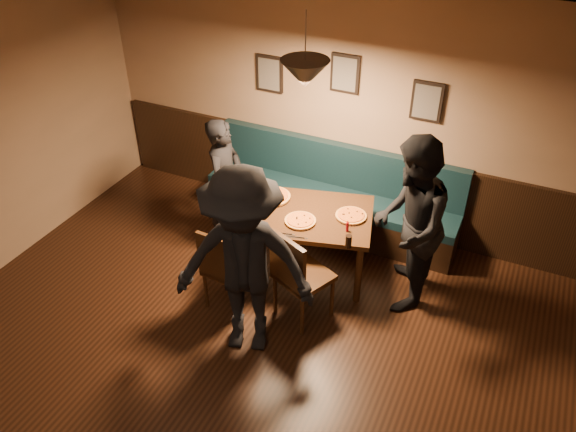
{
  "coord_description": "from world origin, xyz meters",
  "views": [
    {
      "loc": [
        1.9,
        -2.04,
        4.09
      ],
      "look_at": [
        0.02,
        1.98,
        0.95
      ],
      "focal_mm": 35.38,
      "sensor_mm": 36.0,
      "label": 1
    }
  ],
  "objects_px": {
    "soda_glass": "(349,241)",
    "tabasco_bottle": "(347,226)",
    "dining_table": "(302,242)",
    "chair_near_left": "(229,266)",
    "diner_right": "(409,225)",
    "diner_front": "(244,265)",
    "chair_near_right": "(304,274)",
    "booth_bench": "(330,193)",
    "diner_left": "(226,184)"
  },
  "relations": [
    {
      "from": "dining_table",
      "to": "diner_left",
      "type": "distance_m",
      "value": 1.08
    },
    {
      "from": "diner_right",
      "to": "diner_left",
      "type": "bearing_deg",
      "value": -103.41
    },
    {
      "from": "booth_bench",
      "to": "soda_glass",
      "type": "distance_m",
      "value": 1.39
    },
    {
      "from": "chair_near_left",
      "to": "tabasco_bottle",
      "type": "xyz_separation_m",
      "value": [
        0.97,
        0.66,
        0.35
      ]
    },
    {
      "from": "booth_bench",
      "to": "diner_right",
      "type": "bearing_deg",
      "value": -36.61
    },
    {
      "from": "soda_glass",
      "to": "booth_bench",
      "type": "bearing_deg",
      "value": 118.17
    },
    {
      "from": "chair_near_right",
      "to": "tabasco_bottle",
      "type": "distance_m",
      "value": 0.64
    },
    {
      "from": "diner_front",
      "to": "tabasco_bottle",
      "type": "relative_size",
      "value": 14.91
    },
    {
      "from": "soda_glass",
      "to": "tabasco_bottle",
      "type": "bearing_deg",
      "value": 112.56
    },
    {
      "from": "dining_table",
      "to": "tabasco_bottle",
      "type": "bearing_deg",
      "value": -25.3
    },
    {
      "from": "diner_front",
      "to": "tabasco_bottle",
      "type": "distance_m",
      "value": 1.21
    },
    {
      "from": "diner_left",
      "to": "soda_glass",
      "type": "height_order",
      "value": "diner_left"
    },
    {
      "from": "diner_left",
      "to": "booth_bench",
      "type": "bearing_deg",
      "value": -57.8
    },
    {
      "from": "chair_near_left",
      "to": "diner_left",
      "type": "height_order",
      "value": "diner_left"
    },
    {
      "from": "booth_bench",
      "to": "chair_near_right",
      "type": "bearing_deg",
      "value": -78.12
    },
    {
      "from": "diner_left",
      "to": "tabasco_bottle",
      "type": "height_order",
      "value": "diner_left"
    },
    {
      "from": "dining_table",
      "to": "chair_near_left",
      "type": "xyz_separation_m",
      "value": [
        -0.45,
        -0.75,
        0.09
      ]
    },
    {
      "from": "booth_bench",
      "to": "tabasco_bottle",
      "type": "relative_size",
      "value": 23.61
    },
    {
      "from": "diner_front",
      "to": "chair_near_left",
      "type": "bearing_deg",
      "value": 117.87
    },
    {
      "from": "booth_bench",
      "to": "chair_near_left",
      "type": "bearing_deg",
      "value": -104.8
    },
    {
      "from": "chair_near_left",
      "to": "soda_glass",
      "type": "distance_m",
      "value": 1.2
    },
    {
      "from": "soda_glass",
      "to": "dining_table",
      "type": "bearing_deg",
      "value": 152.07
    },
    {
      "from": "tabasco_bottle",
      "to": "dining_table",
      "type": "bearing_deg",
      "value": 169.7
    },
    {
      "from": "tabasco_bottle",
      "to": "chair_near_right",
      "type": "bearing_deg",
      "value": -114.49
    },
    {
      "from": "chair_near_right",
      "to": "dining_table",
      "type": "bearing_deg",
      "value": 139.73
    },
    {
      "from": "booth_bench",
      "to": "chair_near_left",
      "type": "height_order",
      "value": "booth_bench"
    },
    {
      "from": "chair_near_right",
      "to": "soda_glass",
      "type": "distance_m",
      "value": 0.53
    },
    {
      "from": "chair_near_left",
      "to": "tabasco_bottle",
      "type": "height_order",
      "value": "chair_near_left"
    },
    {
      "from": "soda_glass",
      "to": "chair_near_right",
      "type": "bearing_deg",
      "value": -139.82
    },
    {
      "from": "diner_left",
      "to": "dining_table",
      "type": "bearing_deg",
      "value": -102.81
    },
    {
      "from": "chair_near_left",
      "to": "diner_right",
      "type": "height_order",
      "value": "diner_right"
    },
    {
      "from": "dining_table",
      "to": "tabasco_bottle",
      "type": "relative_size",
      "value": 11.18
    },
    {
      "from": "chair_near_left",
      "to": "diner_front",
      "type": "height_order",
      "value": "diner_front"
    },
    {
      "from": "booth_bench",
      "to": "chair_near_right",
      "type": "height_order",
      "value": "chair_near_right"
    },
    {
      "from": "chair_near_right",
      "to": "booth_bench",
      "type": "bearing_deg",
      "value": 126.18
    },
    {
      "from": "dining_table",
      "to": "tabasco_bottle",
      "type": "xyz_separation_m",
      "value": [
        0.52,
        -0.09,
        0.44
      ]
    },
    {
      "from": "diner_left",
      "to": "diner_front",
      "type": "xyz_separation_m",
      "value": [
        0.96,
        -1.32,
        0.18
      ]
    },
    {
      "from": "diner_front",
      "to": "tabasco_bottle",
      "type": "xyz_separation_m",
      "value": [
        0.56,
        1.07,
        -0.12
      ]
    },
    {
      "from": "chair_near_left",
      "to": "diner_right",
      "type": "xyz_separation_m",
      "value": [
        1.54,
        0.8,
        0.44
      ]
    },
    {
      "from": "booth_bench",
      "to": "dining_table",
      "type": "bearing_deg",
      "value": -88.56
    },
    {
      "from": "chair_near_right",
      "to": "diner_right",
      "type": "relative_size",
      "value": 0.57
    },
    {
      "from": "diner_left",
      "to": "diner_front",
      "type": "distance_m",
      "value": 1.64
    },
    {
      "from": "booth_bench",
      "to": "chair_near_left",
      "type": "relative_size",
      "value": 3.16
    },
    {
      "from": "dining_table",
      "to": "tabasco_bottle",
      "type": "distance_m",
      "value": 0.69
    },
    {
      "from": "diner_right",
      "to": "diner_front",
      "type": "relative_size",
      "value": 0.96
    },
    {
      "from": "diner_right",
      "to": "soda_glass",
      "type": "relative_size",
      "value": 13.84
    },
    {
      "from": "chair_near_right",
      "to": "diner_right",
      "type": "height_order",
      "value": "diner_right"
    },
    {
      "from": "diner_left",
      "to": "diner_right",
      "type": "height_order",
      "value": "diner_right"
    },
    {
      "from": "diner_left",
      "to": "soda_glass",
      "type": "xyz_separation_m",
      "value": [
        1.61,
        -0.48,
        0.06
      ]
    },
    {
      "from": "diner_front",
      "to": "soda_glass",
      "type": "height_order",
      "value": "diner_front"
    }
  ]
}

